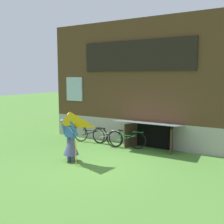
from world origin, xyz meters
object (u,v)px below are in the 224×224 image
person (71,141)px  bicycle_silver (107,137)px  bicycle_green (126,139)px  bicycle_black (90,134)px  kite (70,125)px

person → bicycle_silver: size_ratio=1.09×
bicycle_green → bicycle_black: (-1.80, 0.05, 0.00)m
person → kite: 0.95m
bicycle_silver → kite: bearing=-73.3°
bicycle_silver → bicycle_black: 0.86m
person → bicycle_black: 2.73m
person → bicycle_green: person is taller
person → bicycle_black: (-1.00, 2.51, -0.34)m
kite → bicycle_silver: (-0.58, 3.03, -1.02)m
kite → bicycle_green: kite is taller
kite → bicycle_green: (0.36, 2.99, -1.00)m
bicycle_green → bicycle_black: size_ratio=0.97×
bicycle_green → bicycle_silver: size_ratio=1.02×
kite → bicycle_black: kite is taller
person → kite: bearing=-63.0°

